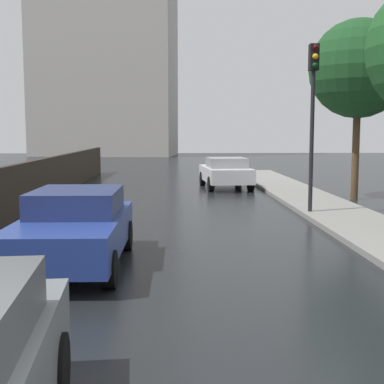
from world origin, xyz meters
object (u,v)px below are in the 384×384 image
at_px(traffic_light, 313,98).
at_px(street_tree_near, 358,69).
at_px(car_blue_behind_camera, 75,227).
at_px(car_white_mid_road, 226,172).

xyz_separation_m(traffic_light, street_tree_near, (2.63, 3.81, 1.26)).
height_order(traffic_light, street_tree_near, street_tree_near).
distance_m(car_blue_behind_camera, traffic_light, 8.60).
bearing_deg(street_tree_near, traffic_light, -124.59).
height_order(car_blue_behind_camera, traffic_light, traffic_light).
bearing_deg(car_white_mid_road, car_blue_behind_camera, -111.38).
height_order(car_white_mid_road, car_blue_behind_camera, car_blue_behind_camera).
distance_m(car_blue_behind_camera, street_tree_near, 13.33).
bearing_deg(street_tree_near, car_blue_behind_camera, -131.89).
distance_m(car_white_mid_road, traffic_light, 8.50).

